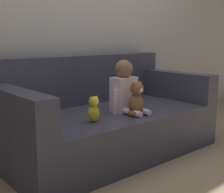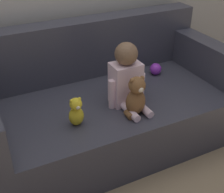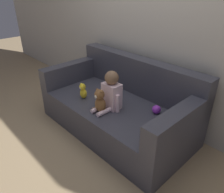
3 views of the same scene
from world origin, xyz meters
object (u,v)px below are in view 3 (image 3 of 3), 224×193
at_px(toy_ball, 156,109).
at_px(person_baby, 111,92).
at_px(couch, 119,106).
at_px(plush_toy_side, 83,91).
at_px(teddy_bear_brown, 100,102).

bearing_deg(toy_ball, person_baby, -147.11).
bearing_deg(couch, plush_toy_side, -139.25).
height_order(couch, plush_toy_side, couch).
bearing_deg(person_baby, teddy_bear_brown, -94.28).
distance_m(person_baby, toy_ball, 0.52).
relative_size(person_baby, toy_ball, 4.65).
height_order(couch, person_baby, couch).
bearing_deg(person_baby, toy_ball, 32.89).
distance_m(person_baby, plush_toy_side, 0.42).
bearing_deg(toy_ball, teddy_bear_brown, -135.74).
distance_m(couch, plush_toy_side, 0.48).
bearing_deg(plush_toy_side, couch, 40.75).
relative_size(plush_toy_side, toy_ball, 2.06).
bearing_deg(toy_ball, couch, -171.05).
relative_size(couch, toy_ball, 19.81).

